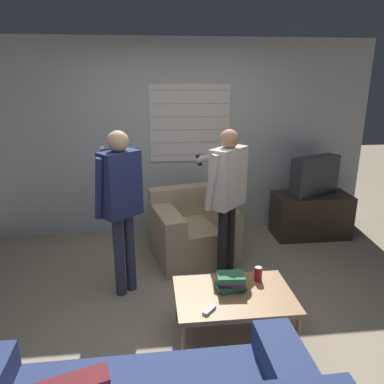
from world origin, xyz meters
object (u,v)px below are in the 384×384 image
(tv, at_px, (314,176))
(spare_remote, at_px, (209,310))
(person_left_standing, at_px, (120,195))
(coffee_table, at_px, (234,298))
(person_right_standing, at_px, (227,187))
(book_stack, at_px, (231,282))
(soda_can, at_px, (258,274))
(armchair_beige, at_px, (192,230))

(tv, height_order, spare_remote, tv)
(tv, distance_m, person_left_standing, 2.66)
(coffee_table, height_order, spare_remote, spare_remote)
(person_left_standing, height_order, person_right_standing, person_left_standing)
(person_left_standing, bearing_deg, tv, -14.88)
(book_stack, bearing_deg, tv, 51.24)
(book_stack, height_order, soda_can, book_stack)
(soda_can, height_order, spare_remote, soda_can)
(armchair_beige, xyz_separation_m, book_stack, (0.15, -1.46, 0.17))
(soda_can, bearing_deg, book_stack, -157.10)
(person_right_standing, xyz_separation_m, spare_remote, (-0.37, -1.23, -0.58))
(coffee_table, height_order, book_stack, book_stack)
(coffee_table, height_order, tv, tv)
(person_left_standing, xyz_separation_m, soda_can, (1.17, -0.65, -0.54))
(tv, bearing_deg, armchair_beige, -9.94)
(soda_can, distance_m, spare_remote, 0.62)
(person_left_standing, height_order, book_stack, person_left_standing)
(person_right_standing, bearing_deg, person_left_standing, 143.94)
(tv, bearing_deg, spare_remote, 27.22)
(tv, bearing_deg, book_stack, 27.22)
(book_stack, bearing_deg, person_left_standing, 140.08)
(armchair_beige, bearing_deg, person_right_standing, 108.94)
(person_left_standing, height_order, spare_remote, person_left_standing)
(tv, bearing_deg, soda_can, 30.80)
(coffee_table, relative_size, tv, 1.32)
(book_stack, relative_size, soda_can, 2.05)
(coffee_table, bearing_deg, spare_remote, -138.15)
(spare_remote, bearing_deg, person_left_standing, 165.65)
(book_stack, xyz_separation_m, spare_remote, (-0.22, -0.27, -0.06))
(person_left_standing, relative_size, person_right_standing, 1.02)
(armchair_beige, bearing_deg, soda_can, 94.78)
(armchair_beige, bearing_deg, person_left_standing, 30.47)
(armchair_beige, relative_size, coffee_table, 1.11)
(person_right_standing, distance_m, spare_remote, 1.41)
(tv, xyz_separation_m, person_left_standing, (-2.41, -1.12, 0.18))
(armchair_beige, xyz_separation_m, person_left_standing, (-0.75, -0.70, 0.70))
(tv, relative_size, soda_can, 5.71)
(coffee_table, distance_m, person_right_standing, 1.21)
(coffee_table, bearing_deg, book_stack, 104.24)
(armchair_beige, height_order, spare_remote, armchair_beige)
(armchair_beige, xyz_separation_m, person_right_standing, (0.30, -0.50, 0.68))
(tv, height_order, book_stack, tv)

